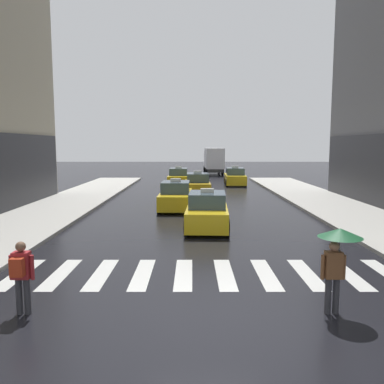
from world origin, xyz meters
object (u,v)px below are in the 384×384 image
Objects in this scene: taxi_fourth at (179,178)px; box_truck at (213,160)px; pedestrian_with_backpack at (21,272)px; pedestrian_with_umbrella at (337,247)px; taxi_second at (176,197)px; taxi_fifth at (235,177)px; taxi_lead at (207,212)px; taxi_third at (197,185)px.

box_truck is (4.01, 14.11, 1.13)m from taxi_fourth.
box_truck is at bearing 81.14° from pedestrian_with_backpack.
pedestrian_with_umbrella reaches higher than pedestrian_with_backpack.
taxi_second is 0.60× the size of box_truck.
taxi_fifth is 2.36× the size of pedestrian_with_umbrella.
box_truck is (2.09, 32.67, 1.13)m from taxi_lead.
taxi_fourth is (-1.92, 18.56, 0.00)m from taxi_lead.
taxi_fourth is 14.71m from box_truck.
pedestrian_with_backpack is at bearing -100.91° from taxi_second.
taxi_third reaches higher than pedestrian_with_backpack.
taxi_lead is 19.36m from taxi_fifth.
pedestrian_with_umbrella reaches higher than taxi_fourth.
taxi_lead is 11.99m from taxi_third.
taxi_lead is at bearing 105.28° from pedestrian_with_umbrella.
taxi_lead is at bearing -99.98° from taxi_fifth.
taxi_third is at bearing 78.44° from taxi_second.
taxi_third is at bearing 91.29° from taxi_lead.
taxi_second and taxi_fourth have the same top height.
taxi_fourth is 1.00× the size of taxi_fifth.
taxi_lead is 1.01× the size of taxi_fifth.
taxi_second is at bearing 107.36° from taxi_lead.
box_truck reaches higher than taxi_fourth.
box_truck is 3.91× the size of pedestrian_with_umbrella.
taxi_second is 2.77× the size of pedestrian_with_backpack.
taxi_fifth is 29.35m from pedestrian_with_backpack.
taxi_lead is at bearing -84.09° from taxi_fourth.
pedestrian_with_backpack is (-2.80, -14.50, 0.25)m from taxi_second.
taxi_fifth is 28.26m from pedestrian_with_umbrella.
taxi_second reaches higher than pedestrian_with_backpack.
taxi_second is 1.00× the size of taxi_fifth.
taxi_third is 6.78m from taxi_fourth.
taxi_fourth is 2.78× the size of pedestrian_with_backpack.
taxi_second is at bearing -97.76° from box_truck.
taxi_lead reaches higher than pedestrian_with_backpack.
taxi_lead and taxi_fifth have the same top height.
pedestrian_with_umbrella is at bearing -80.93° from taxi_fourth.
box_truck is (2.36, 20.68, 1.13)m from taxi_third.
taxi_second is 13.30m from taxi_fourth.
pedestrian_with_umbrella is at bearing -74.72° from taxi_lead.
taxi_fourth is 0.60× the size of box_truck.
taxi_fifth is (5.00, 13.80, 0.00)m from taxi_second.
taxi_fifth is at bearing -84.69° from box_truck.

